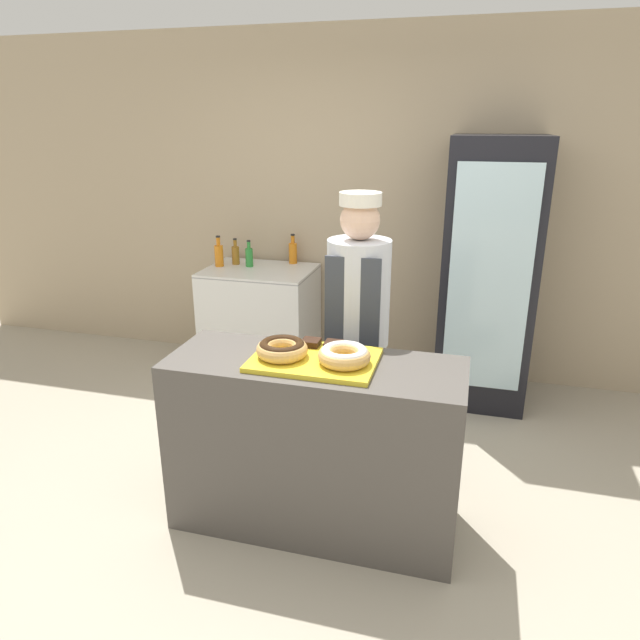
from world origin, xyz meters
TOP-DOWN VIEW (x-y plane):
  - ground_plane at (0.00, 0.00)m, footprint 14.00×14.00m
  - wall_back at (0.00, 2.13)m, footprint 8.00×0.06m
  - display_counter at (0.00, 0.00)m, footprint 1.44×0.54m
  - serving_tray at (0.00, 0.00)m, footprint 0.60×0.42m
  - donut_chocolate_glaze at (-0.15, -0.03)m, footprint 0.25×0.25m
  - donut_light_glaze at (0.15, -0.03)m, footprint 0.25×0.25m
  - brownie_back_left at (-0.06, 0.14)m, footprint 0.09×0.09m
  - brownie_back_right at (0.06, 0.14)m, footprint 0.09×0.09m
  - baker_person at (0.09, 0.58)m, footprint 0.35×0.35m
  - beverage_fridge at (0.81, 1.74)m, footprint 0.64×0.67m
  - chest_freezer at (-0.96, 1.74)m, footprint 0.86×0.64m
  - bottle_green at (-1.06, 1.81)m, footprint 0.06×0.06m
  - bottle_orange at (-0.75, 2.01)m, footprint 0.07×0.07m
  - bottle_orange_b at (-1.30, 1.75)m, footprint 0.07×0.07m
  - bottle_amber at (-1.20, 1.85)m, footprint 0.06×0.06m

SIDE VIEW (x-z plane):
  - ground_plane at x=0.00m, z-range 0.00..0.00m
  - chest_freezer at x=-0.96m, z-range 0.00..0.89m
  - display_counter at x=0.00m, z-range 0.00..0.91m
  - baker_person at x=0.09m, z-range 0.05..1.70m
  - serving_tray at x=0.00m, z-range 0.91..0.94m
  - brownie_back_left at x=-0.06m, z-range 0.94..0.97m
  - brownie_back_right at x=0.06m, z-range 0.94..0.97m
  - beverage_fridge at x=0.81m, z-range 0.00..1.92m
  - bottle_amber at x=-1.20m, z-range 0.86..1.08m
  - bottle_green at x=-1.06m, z-range 0.86..1.08m
  - bottle_orange at x=-0.75m, z-range 0.86..1.10m
  - donut_chocolate_glaze at x=-0.15m, z-range 0.94..1.02m
  - donut_light_glaze at x=0.15m, z-range 0.94..1.02m
  - bottle_orange_b at x=-1.30m, z-range 0.86..1.11m
  - wall_back at x=0.00m, z-range 0.00..2.70m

